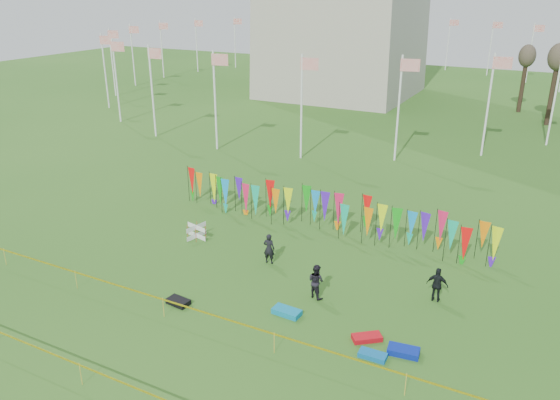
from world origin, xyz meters
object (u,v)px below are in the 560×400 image
at_px(kite_bag_blue, 403,351).
at_px(kite_bag_black, 178,302).
at_px(person_right, 437,285).
at_px(kite_bag_teal, 373,355).
at_px(person_left, 269,249).
at_px(kite_bag_turquoise, 287,312).
at_px(box_kite, 196,231).
at_px(kite_bag_red, 367,338).
at_px(person_mid, 316,281).

relative_size(kite_bag_blue, kite_bag_black, 1.18).
relative_size(person_right, kite_bag_teal, 1.54).
distance_m(person_left, kite_bag_black, 5.36).
bearing_deg(person_right, kite_bag_turquoise, 35.43).
bearing_deg(kite_bag_blue, box_kite, 159.81).
distance_m(kite_bag_turquoise, kite_bag_red, 3.53).
xyz_separation_m(person_right, kite_bag_blue, (-0.24, -4.23, -0.66)).
bearing_deg(kite_bag_blue, person_left, 153.11).
relative_size(box_kite, person_left, 0.50).
bearing_deg(kite_bag_turquoise, person_right, 36.62).
distance_m(person_left, person_mid, 3.78).
bearing_deg(person_left, kite_bag_red, 140.15).
bearing_deg(box_kite, person_mid, -17.16).
height_order(person_right, kite_bag_blue, person_right).
xyz_separation_m(person_left, person_right, (8.03, 0.28, 0.01)).
xyz_separation_m(person_mid, kite_bag_black, (-4.98, -3.23, -0.67)).
xyz_separation_m(person_mid, person_right, (4.72, 2.10, -0.00)).
xyz_separation_m(person_right, kite_bag_turquoise, (-5.24, -3.89, -0.67)).
height_order(person_left, kite_bag_blue, person_left).
xyz_separation_m(kite_bag_blue, kite_bag_red, (-1.48, 0.19, -0.02)).
relative_size(kite_bag_blue, kite_bag_teal, 1.13).
height_order(box_kite, person_mid, person_mid).
bearing_deg(box_kite, kite_bag_red, -21.78).
bearing_deg(kite_bag_black, kite_bag_blue, 6.61).
distance_m(kite_bag_blue, kite_bag_teal, 1.19).
distance_m(person_mid, kite_bag_teal, 4.61).
bearing_deg(kite_bag_teal, kite_bag_blue, 37.84).
height_order(person_right, kite_bag_turquoise, person_right).
bearing_deg(box_kite, person_right, -1.81).
bearing_deg(kite_bag_blue, kite_bag_black, -173.39).
relative_size(kite_bag_blue, kite_bag_red, 1.02).
bearing_deg(kite_bag_teal, kite_bag_red, 120.48).
xyz_separation_m(person_left, kite_bag_teal, (6.86, -4.68, -0.68)).
bearing_deg(kite_bag_turquoise, person_mid, 74.07).
bearing_deg(kite_bag_blue, person_right, 86.81).
relative_size(person_mid, person_right, 1.00).
relative_size(kite_bag_red, kite_bag_black, 1.15).
relative_size(kite_bag_red, kite_bag_teal, 1.10).
bearing_deg(kite_bag_teal, box_kite, 155.31).
xyz_separation_m(kite_bag_red, kite_bag_teal, (0.54, -0.92, -0.01)).
distance_m(kite_bag_blue, kite_bag_black, 9.53).
xyz_separation_m(person_left, kite_bag_turquoise, (2.80, -3.61, -0.66)).
bearing_deg(kite_bag_turquoise, kite_bag_black, -162.17).
bearing_deg(kite_bag_teal, person_right, 76.69).
xyz_separation_m(person_mid, kite_bag_teal, (3.55, -2.86, -0.69)).
relative_size(person_mid, kite_bag_teal, 1.55).
bearing_deg(kite_bag_teal, kite_bag_black, -177.52).
height_order(kite_bag_black, kite_bag_teal, kite_bag_black).
height_order(person_mid, kite_bag_teal, person_mid).
xyz_separation_m(box_kite, kite_bag_blue, (12.61, -4.64, -0.27)).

